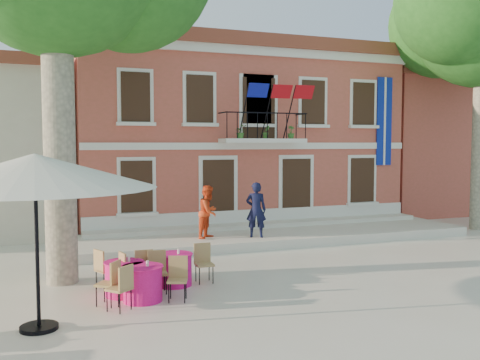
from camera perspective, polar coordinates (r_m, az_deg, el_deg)
name	(u,v)px	position (r m, az deg, el deg)	size (l,w,h in m)	color
ground	(275,273)	(14.33, 3.80, -9.82)	(90.00, 90.00, 0.00)	beige
main_building	(224,135)	(23.95, -1.72, 4.85)	(13.50, 9.59, 7.50)	#C65447
neighbor_east	(426,146)	(30.84, 19.26, 3.39)	(9.40, 9.40, 6.40)	#C65447
terrace	(275,235)	(19.04, 3.80, -5.91)	(14.00, 3.40, 0.30)	silver
patio_umbrella	(35,172)	(10.28, -21.03, 0.85)	(4.35, 4.35, 3.23)	black
pedestrian_navy	(256,210)	(17.64, 1.72, -3.19)	(0.67, 0.44, 1.83)	black
pedestrian_orange	(209,212)	(17.54, -3.37, -3.40)	(0.84, 0.65, 1.73)	red
cafe_table_0	(143,282)	(11.92, -10.35, -10.61)	(1.84, 1.77, 0.95)	#E61586
cafe_table_1	(124,277)	(12.43, -12.25, -10.03)	(1.71, 1.86, 0.95)	#E61586
cafe_table_3	(174,268)	(13.07, -7.04, -9.31)	(1.93, 0.90, 0.95)	#E61586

